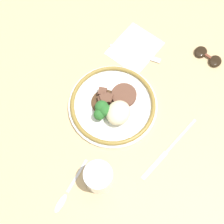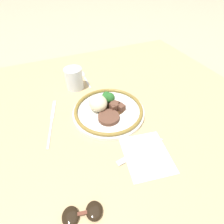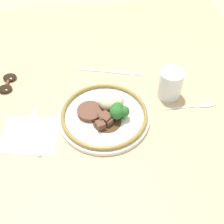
# 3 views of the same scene
# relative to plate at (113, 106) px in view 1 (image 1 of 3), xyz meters

# --- Properties ---
(ground_plane) EXTENTS (8.00, 8.00, 0.00)m
(ground_plane) POSITION_rel_plate_xyz_m (-0.04, 0.02, -0.06)
(ground_plane) COLOR tan
(dining_table) EXTENTS (1.13, 1.24, 0.05)m
(dining_table) POSITION_rel_plate_xyz_m (-0.04, 0.02, -0.04)
(dining_table) COLOR tan
(dining_table) RESTS_ON ground
(napkin) EXTENTS (0.17, 0.15, 0.00)m
(napkin) POSITION_rel_plate_xyz_m (-0.21, -0.04, -0.02)
(napkin) COLOR white
(napkin) RESTS_ON dining_table
(plate) EXTENTS (0.26, 0.26, 0.07)m
(plate) POSITION_rel_plate_xyz_m (0.00, 0.00, 0.00)
(plate) COLOR white
(plate) RESTS_ON dining_table
(juice_glass) EXTENTS (0.07, 0.07, 0.09)m
(juice_glass) POSITION_rel_plate_xyz_m (0.20, 0.07, 0.02)
(juice_glass) COLOR #F4AD19
(juice_glass) RESTS_ON dining_table
(fork) EXTENTS (0.03, 0.17, 0.00)m
(fork) POSITION_rel_plate_xyz_m (-0.20, -0.01, -0.01)
(fork) COLOR silver
(fork) RESTS_ON napkin
(knife) EXTENTS (0.23, 0.07, 0.00)m
(knife) POSITION_rel_plate_xyz_m (0.04, 0.20, -0.02)
(knife) COLOR silver
(knife) RESTS_ON dining_table
(spoon) EXTENTS (0.16, 0.02, 0.01)m
(spoon) POSITION_rel_plate_xyz_m (0.28, 0.01, -0.02)
(spoon) COLOR silver
(spoon) RESTS_ON dining_table
(sunglasses) EXTENTS (0.06, 0.10, 0.01)m
(sunglasses) POSITION_rel_plate_xyz_m (-0.29, 0.18, -0.01)
(sunglasses) COLOR black
(sunglasses) RESTS_ON dining_table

